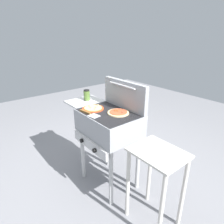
{
  "coord_description": "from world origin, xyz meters",
  "views": [
    {
      "loc": [
        1.49,
        -1.16,
        1.67
      ],
      "look_at": [
        0.05,
        0.0,
        0.92
      ],
      "focal_mm": 31.49,
      "sensor_mm": 36.0,
      "label": 1
    }
  ],
  "objects_px": {
    "grill": "(108,125)",
    "sauce_jar": "(87,95)",
    "pizza_cheese": "(93,108)",
    "pizza_pepperoni": "(118,112)",
    "prep_table": "(156,173)",
    "spatula": "(89,114)"
  },
  "relations": [
    {
      "from": "sauce_jar",
      "to": "spatula",
      "type": "xyz_separation_m",
      "value": [
        0.4,
        -0.23,
        -0.06
      ]
    },
    {
      "from": "sauce_jar",
      "to": "pizza_pepperoni",
      "type": "bearing_deg",
      "value": 1.98
    },
    {
      "from": "grill",
      "to": "prep_table",
      "type": "distance_m",
      "value": 0.71
    },
    {
      "from": "spatula",
      "to": "prep_table",
      "type": "distance_m",
      "value": 0.85
    },
    {
      "from": "pizza_pepperoni",
      "to": "pizza_cheese",
      "type": "bearing_deg",
      "value": -152.7
    },
    {
      "from": "sauce_jar",
      "to": "prep_table",
      "type": "bearing_deg",
      "value": -1.96
    },
    {
      "from": "pizza_pepperoni",
      "to": "sauce_jar",
      "type": "height_order",
      "value": "sauce_jar"
    },
    {
      "from": "sauce_jar",
      "to": "prep_table",
      "type": "distance_m",
      "value": 1.23
    },
    {
      "from": "pizza_pepperoni",
      "to": "spatula",
      "type": "bearing_deg",
      "value": -123.69
    },
    {
      "from": "pizza_pepperoni",
      "to": "prep_table",
      "type": "height_order",
      "value": "pizza_pepperoni"
    },
    {
      "from": "pizza_cheese",
      "to": "spatula",
      "type": "height_order",
      "value": "pizza_cheese"
    },
    {
      "from": "pizza_cheese",
      "to": "sauce_jar",
      "type": "relative_size",
      "value": 1.8
    },
    {
      "from": "pizza_pepperoni",
      "to": "prep_table",
      "type": "xyz_separation_m",
      "value": [
        0.58,
        -0.06,
        -0.37
      ]
    },
    {
      "from": "pizza_cheese",
      "to": "spatula",
      "type": "distance_m",
      "value": 0.15
    },
    {
      "from": "grill",
      "to": "sauce_jar",
      "type": "relative_size",
      "value": 7.48
    },
    {
      "from": "pizza_cheese",
      "to": "pizza_pepperoni",
      "type": "relative_size",
      "value": 1.04
    },
    {
      "from": "pizza_cheese",
      "to": "grill",
      "type": "bearing_deg",
      "value": 22.92
    },
    {
      "from": "sauce_jar",
      "to": "prep_table",
      "type": "relative_size",
      "value": 0.17
    },
    {
      "from": "pizza_cheese",
      "to": "sauce_jar",
      "type": "distance_m",
      "value": 0.33
    },
    {
      "from": "pizza_cheese",
      "to": "spatula",
      "type": "bearing_deg",
      "value": -50.38
    },
    {
      "from": "pizza_cheese",
      "to": "pizza_pepperoni",
      "type": "distance_m",
      "value": 0.29
    },
    {
      "from": "pizza_cheese",
      "to": "pizza_pepperoni",
      "type": "bearing_deg",
      "value": 27.3
    }
  ]
}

